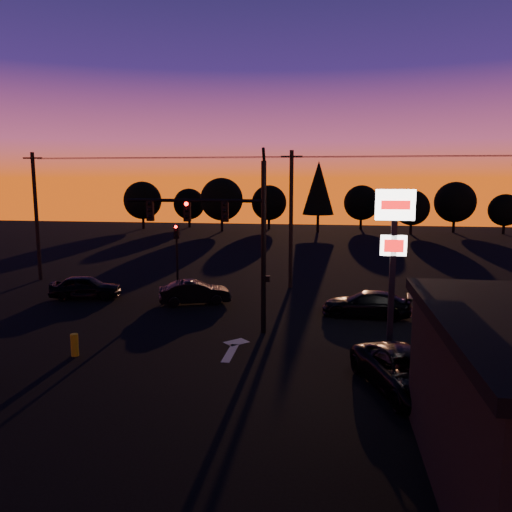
# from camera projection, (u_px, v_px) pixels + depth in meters

# --- Properties ---
(ground) EXTENTS (120.00, 120.00, 0.00)m
(ground) POSITION_uv_depth(u_px,v_px,m) (213.00, 361.00, 19.91)
(ground) COLOR black
(ground) RESTS_ON ground
(lane_arrow) EXTENTS (1.20, 3.10, 0.01)m
(lane_arrow) POSITION_uv_depth(u_px,v_px,m) (233.00, 348.00, 21.47)
(lane_arrow) COLOR beige
(lane_arrow) RESTS_ON ground
(traffic_signal_mast) EXTENTS (6.79, 0.52, 8.58)m
(traffic_signal_mast) POSITION_uv_depth(u_px,v_px,m) (229.00, 228.00, 23.06)
(traffic_signal_mast) COLOR black
(traffic_signal_mast) RESTS_ON ground
(secondary_signal) EXTENTS (0.30, 0.31, 4.35)m
(secondary_signal) POSITION_uv_depth(u_px,v_px,m) (177.00, 248.00, 31.41)
(secondary_signal) COLOR black
(secondary_signal) RESTS_ON ground
(pylon_sign) EXTENTS (1.50, 0.28, 6.80)m
(pylon_sign) POSITION_uv_depth(u_px,v_px,m) (394.00, 238.00, 19.62)
(pylon_sign) COLOR black
(pylon_sign) RESTS_ON ground
(utility_pole_0) EXTENTS (1.40, 0.26, 9.00)m
(utility_pole_0) POSITION_uv_depth(u_px,v_px,m) (36.00, 216.00, 35.17)
(utility_pole_0) COLOR black
(utility_pole_0) RESTS_ON ground
(utility_pole_1) EXTENTS (1.40, 0.26, 9.00)m
(utility_pole_1) POSITION_uv_depth(u_px,v_px,m) (291.00, 219.00, 32.60)
(utility_pole_1) COLOR black
(utility_pole_1) RESTS_ON ground
(power_wires) EXTENTS (36.00, 1.22, 0.07)m
(power_wires) POSITION_uv_depth(u_px,v_px,m) (292.00, 157.00, 31.98)
(power_wires) COLOR black
(power_wires) RESTS_ON ground
(bollard) EXTENTS (0.31, 0.31, 0.93)m
(bollard) POSITION_uv_depth(u_px,v_px,m) (75.00, 345.00, 20.44)
(bollard) COLOR gold
(bollard) RESTS_ON ground
(tree_0) EXTENTS (5.36, 5.36, 6.74)m
(tree_0) POSITION_uv_depth(u_px,v_px,m) (143.00, 200.00, 71.30)
(tree_0) COLOR black
(tree_0) RESTS_ON ground
(tree_1) EXTENTS (4.54, 4.54, 5.71)m
(tree_1) POSITION_uv_depth(u_px,v_px,m) (189.00, 204.00, 73.48)
(tree_1) COLOR black
(tree_1) RESTS_ON ground
(tree_2) EXTENTS (5.77, 5.78, 7.26)m
(tree_2) POSITION_uv_depth(u_px,v_px,m) (222.00, 199.00, 67.59)
(tree_2) COLOR black
(tree_2) RESTS_ON ground
(tree_3) EXTENTS (4.95, 4.95, 6.22)m
(tree_3) POSITION_uv_depth(u_px,v_px,m) (269.00, 203.00, 70.74)
(tree_3) COLOR black
(tree_3) RESTS_ON ground
(tree_4) EXTENTS (4.18, 4.18, 9.50)m
(tree_4) POSITION_uv_depth(u_px,v_px,m) (318.00, 188.00, 66.46)
(tree_4) COLOR black
(tree_4) RESTS_ON ground
(tree_5) EXTENTS (4.95, 4.95, 6.22)m
(tree_5) POSITION_uv_depth(u_px,v_px,m) (361.00, 203.00, 70.83)
(tree_5) COLOR black
(tree_5) RESTS_ON ground
(tree_6) EXTENTS (4.54, 4.54, 5.71)m
(tree_6) POSITION_uv_depth(u_px,v_px,m) (412.00, 208.00, 64.16)
(tree_6) COLOR black
(tree_6) RESTS_ON ground
(tree_7) EXTENTS (5.36, 5.36, 6.74)m
(tree_7) POSITION_uv_depth(u_px,v_px,m) (455.00, 202.00, 66.14)
(tree_7) COLOR black
(tree_7) RESTS_ON ground
(tree_8) EXTENTS (4.12, 4.12, 5.19)m
(tree_8) POSITION_uv_depth(u_px,v_px,m) (505.00, 210.00, 64.45)
(tree_8) COLOR black
(tree_8) RESTS_ON ground
(car_left) EXTENTS (4.39, 2.41, 1.41)m
(car_left) POSITION_uv_depth(u_px,v_px,m) (86.00, 287.00, 30.18)
(car_left) COLOR black
(car_left) RESTS_ON ground
(car_mid) EXTENTS (4.33, 2.78, 1.35)m
(car_mid) POSITION_uv_depth(u_px,v_px,m) (195.00, 292.00, 28.91)
(car_mid) COLOR black
(car_mid) RESTS_ON ground
(car_right) EXTENTS (4.84, 2.41, 1.35)m
(car_right) POSITION_uv_depth(u_px,v_px,m) (367.00, 304.00, 26.24)
(car_right) COLOR black
(car_right) RESTS_ON ground
(suv_parked) EXTENTS (3.88, 5.49, 1.39)m
(suv_parked) POSITION_uv_depth(u_px,v_px,m) (406.00, 372.00, 17.02)
(suv_parked) COLOR black
(suv_parked) RESTS_ON ground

